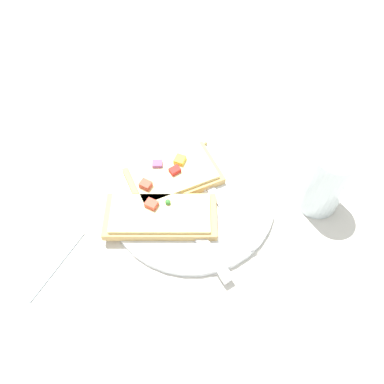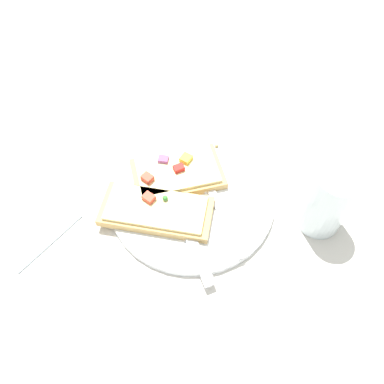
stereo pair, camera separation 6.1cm
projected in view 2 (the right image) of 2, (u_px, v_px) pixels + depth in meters
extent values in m
plane|color=beige|center=(192.00, 199.00, 0.63)|extent=(4.00, 4.00, 0.00)
cylinder|color=white|center=(192.00, 197.00, 0.62)|extent=(0.27, 0.27, 0.01)
cube|color=silver|center=(225.00, 222.00, 0.59)|extent=(0.08, 0.12, 0.01)
cube|color=silver|center=(205.00, 178.00, 0.63)|extent=(0.05, 0.06, 0.01)
cube|color=silver|center=(203.00, 159.00, 0.66)|extent=(0.02, 0.03, 0.00)
cube|color=silver|center=(199.00, 160.00, 0.66)|extent=(0.02, 0.03, 0.00)
cube|color=silver|center=(196.00, 162.00, 0.65)|extent=(0.02, 0.03, 0.00)
cube|color=silver|center=(192.00, 163.00, 0.65)|extent=(0.02, 0.03, 0.00)
cube|color=silver|center=(199.00, 260.00, 0.55)|extent=(0.06, 0.08, 0.01)
cube|color=silver|center=(174.00, 200.00, 0.61)|extent=(0.09, 0.13, 0.00)
cube|color=tan|center=(178.00, 174.00, 0.63)|extent=(0.18, 0.16, 0.01)
cube|color=beige|center=(177.00, 170.00, 0.63)|extent=(0.15, 0.14, 0.01)
cube|color=yellow|center=(186.00, 159.00, 0.63)|extent=(0.02, 0.02, 0.01)
cube|color=red|center=(179.00, 168.00, 0.62)|extent=(0.02, 0.02, 0.01)
cube|color=#934C8E|center=(163.00, 159.00, 0.63)|extent=(0.02, 0.02, 0.01)
cube|color=#D14733|center=(147.00, 178.00, 0.61)|extent=(0.01, 0.02, 0.01)
cube|color=tan|center=(156.00, 211.00, 0.59)|extent=(0.15, 0.19, 0.01)
cube|color=beige|center=(156.00, 208.00, 0.58)|extent=(0.13, 0.17, 0.01)
cube|color=#D14733|center=(149.00, 198.00, 0.59)|extent=(0.01, 0.02, 0.01)
sphere|color=#388433|center=(165.00, 198.00, 0.59)|extent=(0.01, 0.01, 0.01)
sphere|color=tan|center=(189.00, 222.00, 0.58)|extent=(0.01, 0.01, 0.01)
sphere|color=tan|center=(197.00, 204.00, 0.60)|extent=(0.01, 0.01, 0.01)
sphere|color=tan|center=(217.00, 146.00, 0.67)|extent=(0.01, 0.01, 0.01)
cylinder|color=silver|center=(328.00, 200.00, 0.55)|extent=(0.07, 0.07, 0.12)
cube|color=silver|center=(36.00, 230.00, 0.59)|extent=(0.13, 0.08, 0.01)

